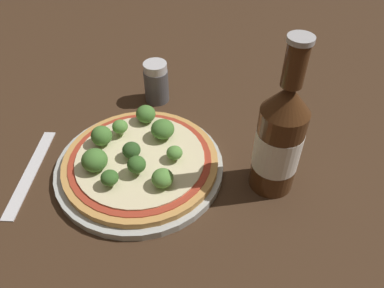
{
  "coord_description": "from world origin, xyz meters",
  "views": [
    {
      "loc": [
        0.11,
        -0.37,
        0.41
      ],
      "look_at": [
        0.09,
        -0.0,
        0.06
      ],
      "focal_mm": 35.0,
      "sensor_mm": 36.0,
      "label": 1
    }
  ],
  "objects": [
    {
      "name": "ground_plane",
      "position": [
        0.0,
        0.0,
        0.0
      ],
      "size": [
        3.0,
        3.0,
        0.0
      ],
      "primitive_type": "plane",
      "color": "#3D2819"
    },
    {
      "name": "plate",
      "position": [
        0.01,
        -0.0,
        0.01
      ],
      "size": [
        0.24,
        0.24,
        0.01
      ],
      "color": "#B2B7B2",
      "rests_on": "ground_plane"
    },
    {
      "name": "pizza",
      "position": [
        0.01,
        0.0,
        0.02
      ],
      "size": [
        0.22,
        0.22,
        0.01
      ],
      "color": "tan",
      "rests_on": "plate"
    },
    {
      "name": "broccoli_floret_0",
      "position": [
        -0.05,
        -0.02,
        0.04
      ],
      "size": [
        0.04,
        0.04,
        0.03
      ],
      "color": "#89A866",
      "rests_on": "pizza"
    },
    {
      "name": "broccoli_floret_1",
      "position": [
        0.05,
        -0.05,
        0.04
      ],
      "size": [
        0.03,
        0.03,
        0.03
      ],
      "color": "#89A866",
      "rests_on": "pizza"
    },
    {
      "name": "broccoli_floret_2",
      "position": [
        -0.02,
        -0.05,
        0.04
      ],
      "size": [
        0.02,
        0.02,
        0.02
      ],
      "color": "#89A866",
      "rests_on": "pizza"
    },
    {
      "name": "broccoli_floret_3",
      "position": [
        0.04,
        0.05,
        0.04
      ],
      "size": [
        0.04,
        0.04,
        0.03
      ],
      "color": "#89A866",
      "rests_on": "pizza"
    },
    {
      "name": "broccoli_floret_4",
      "position": [
        -0.05,
        0.03,
        0.04
      ],
      "size": [
        0.03,
        0.03,
        0.03
      ],
      "color": "#89A866",
      "rests_on": "pizza"
    },
    {
      "name": "broccoli_floret_5",
      "position": [
        0.06,
        -0.0,
        0.04
      ],
      "size": [
        0.02,
        0.02,
        0.02
      ],
      "color": "#89A866",
      "rests_on": "pizza"
    },
    {
      "name": "broccoli_floret_6",
      "position": [
        -0.03,
        0.05,
        0.04
      ],
      "size": [
        0.02,
        0.02,
        0.03
      ],
      "color": "#89A866",
      "rests_on": "pizza"
    },
    {
      "name": "broccoli_floret_7",
      "position": [
        0.0,
        -0.0,
        0.04
      ],
      "size": [
        0.03,
        0.03,
        0.02
      ],
      "color": "#89A866",
      "rests_on": "pizza"
    },
    {
      "name": "broccoli_floret_8",
      "position": [
        0.01,
        0.08,
        0.04
      ],
      "size": [
        0.03,
        0.03,
        0.03
      ],
      "color": "#89A866",
      "rests_on": "pizza"
    },
    {
      "name": "broccoli_floret_9",
      "position": [
        0.01,
        -0.03,
        0.04
      ],
      "size": [
        0.03,
        0.03,
        0.03
      ],
      "color": "#89A866",
      "rests_on": "pizza"
    },
    {
      "name": "beer_bottle",
      "position": [
        0.2,
        -0.01,
        0.08
      ],
      "size": [
        0.06,
        0.06,
        0.23
      ],
      "color": "#472814",
      "rests_on": "ground_plane"
    },
    {
      "name": "pepper_shaker",
      "position": [
        0.01,
        0.18,
        0.04
      ],
      "size": [
        0.04,
        0.04,
        0.07
      ],
      "color": "#4C4C51",
      "rests_on": "ground_plane"
    },
    {
      "name": "fork",
      "position": [
        -0.15,
        -0.02,
        0.0
      ],
      "size": [
        0.02,
        0.17,
        0.0
      ],
      "rotation": [
        0.0,
        0.0,
        1.59
      ],
      "color": "silver",
      "rests_on": "ground_plane"
    }
  ]
}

